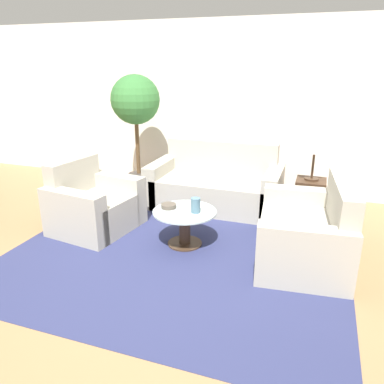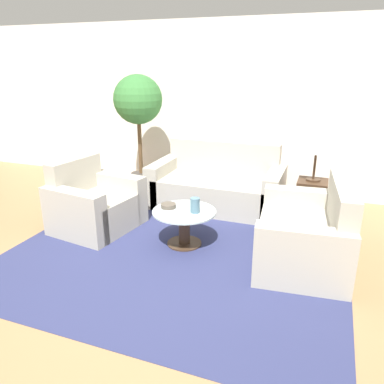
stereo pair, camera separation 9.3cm
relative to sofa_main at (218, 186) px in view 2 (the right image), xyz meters
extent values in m
plane|color=#9E754C|center=(-0.05, -1.94, -0.29)|extent=(14.00, 14.00, 0.00)
cube|color=white|center=(-0.05, 0.87, 1.01)|extent=(10.00, 0.06, 2.60)
cube|color=navy|center=(0.01, -1.33, -0.28)|extent=(3.54, 3.50, 0.01)
cube|color=#B2AD9E|center=(0.00, -0.09, -0.07)|extent=(1.63, 0.91, 0.43)
cube|color=#B2AD9E|center=(0.00, 0.28, 0.16)|extent=(1.63, 0.18, 0.89)
cube|color=#B2AD9E|center=(-0.82, -0.09, 0.02)|extent=(0.20, 0.91, 0.61)
cube|color=#B2AD9E|center=(0.82, -0.09, 0.02)|extent=(0.20, 0.91, 0.61)
cube|color=#B2AD9E|center=(-1.16, -1.29, -0.07)|extent=(0.94, 0.87, 0.43)
cube|color=#B2AD9E|center=(-1.49, -1.24, 0.14)|extent=(0.29, 0.78, 0.85)
cube|color=#B2AD9E|center=(-1.22, -1.67, 0.02)|extent=(0.86, 0.32, 0.61)
cube|color=#B2AD9E|center=(-1.11, -0.91, 0.02)|extent=(0.86, 0.32, 0.61)
cube|color=#B2AD9E|center=(1.28, -1.25, -0.07)|extent=(0.97, 1.18, 0.43)
cube|color=#B2AD9E|center=(1.62, -1.22, 0.15)|extent=(0.28, 1.12, 0.87)
cube|color=#B2AD9E|center=(1.23, -0.70, 0.02)|extent=(0.88, 0.28, 0.61)
cube|color=#B2AD9E|center=(1.33, -1.80, 0.02)|extent=(0.88, 0.28, 0.61)
cylinder|color=#422D1E|center=(0.01, -1.33, -0.28)|extent=(0.39, 0.39, 0.02)
cylinder|color=#422D1E|center=(0.01, -1.33, -0.09)|extent=(0.13, 0.13, 0.39)
cylinder|color=#B2C6C6|center=(0.01, -1.33, 0.12)|extent=(0.71, 0.71, 0.02)
cube|color=#422D1E|center=(1.29, -0.14, -0.01)|extent=(0.37, 0.37, 0.55)
cylinder|color=#422D1E|center=(1.29, -0.14, 0.28)|extent=(0.18, 0.18, 0.02)
cylinder|color=#422D1E|center=(1.29, -0.14, 0.46)|extent=(0.03, 0.03, 0.34)
cone|color=beige|center=(1.29, -0.14, 0.77)|extent=(0.35, 0.35, 0.27)
cylinder|color=#3D3833|center=(-1.29, 0.12, -0.13)|extent=(0.33, 0.33, 0.32)
cylinder|color=brown|center=(-1.29, 0.12, 0.50)|extent=(0.06, 0.06, 0.93)
sphere|color=#387538|center=(-1.29, 0.12, 1.17)|extent=(0.73, 0.73, 0.73)
cylinder|color=slate|center=(0.14, -1.33, 0.21)|extent=(0.10, 0.10, 0.17)
cylinder|color=brown|center=(-0.19, -1.31, 0.15)|extent=(0.17, 0.17, 0.05)
camera|label=1|loc=(1.35, -4.94, 1.68)|focal=35.00mm
camera|label=2|loc=(1.44, -4.91, 1.68)|focal=35.00mm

